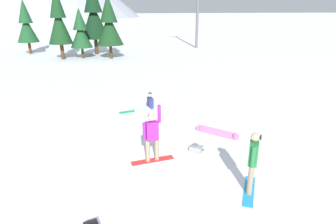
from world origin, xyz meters
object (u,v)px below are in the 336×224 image
(loose_snowboard_near_left, at_px, (217,132))
(pine_tree_slender, at_px, (80,31))
(pine_tree_leaning, at_px, (26,24))
(pine_tree_broad, at_px, (109,24))
(pine_tree_short, at_px, (94,14))
(pine_tree_tall, at_px, (58,20))
(snowboarder_foreground, at_px, (252,161))
(backpack_grey, at_px, (196,148))
(snowboarder_midground, at_px, (152,136))
(snowboarder_background, at_px, (147,104))

(loose_snowboard_near_left, distance_m, pine_tree_slender, 22.82)
(pine_tree_leaning, bearing_deg, loose_snowboard_near_left, -68.60)
(pine_tree_broad, height_order, pine_tree_short, pine_tree_short)
(pine_tree_slender, relative_size, pine_tree_tall, 0.71)
(snowboarder_foreground, distance_m, pine_tree_broad, 25.06)
(pine_tree_short, xyz_separation_m, pine_tree_tall, (-3.61, -2.67, -0.46))
(pine_tree_leaning, height_order, pine_tree_short, pine_tree_short)
(pine_tree_short, bearing_deg, pine_tree_leaning, 160.51)
(snowboarder_foreground, distance_m, pine_tree_tall, 26.72)
(backpack_grey, distance_m, pine_tree_leaning, 30.14)
(snowboarder_midground, bearing_deg, snowboarder_background, 79.05)
(snowboarder_midground, xyz_separation_m, loose_snowboard_near_left, (3.06, 1.27, -0.79))
(pine_tree_leaning, xyz_separation_m, pine_tree_slender, (5.85, -5.25, -0.51))
(snowboarder_midground, xyz_separation_m, pine_tree_leaning, (-7.67, 28.65, 2.37))
(pine_tree_tall, bearing_deg, pine_tree_slender, 1.67)
(snowboarder_foreground, xyz_separation_m, snowboarder_midground, (-2.23, 2.51, -0.04))
(pine_tree_leaning, bearing_deg, backpack_grey, -71.77)
(snowboarder_background, bearing_deg, pine_tree_short, 93.42)
(snowboarder_background, distance_m, pine_tree_short, 21.19)
(loose_snowboard_near_left, xyz_separation_m, pine_tree_short, (-3.28, 24.75, 4.26))
(snowboarder_midground, bearing_deg, pine_tree_leaning, 104.99)
(snowboarder_midground, bearing_deg, pine_tree_broad, 87.31)
(snowboarder_background, xyz_separation_m, pine_tree_leaning, (-8.69, 23.39, 3.00))
(loose_snowboard_near_left, height_order, pine_tree_tall, pine_tree_tall)
(snowboarder_midground, height_order, snowboarder_background, snowboarder_midground)
(snowboarder_midground, height_order, loose_snowboard_near_left, snowboarder_midground)
(pine_tree_leaning, bearing_deg, pine_tree_tall, -54.10)
(loose_snowboard_near_left, bearing_deg, snowboarder_background, 117.04)
(snowboarder_background, bearing_deg, pine_tree_slender, 98.90)
(backpack_grey, bearing_deg, snowboarder_foreground, -78.87)
(snowboarder_midground, distance_m, snowboarder_background, 5.40)
(pine_tree_tall, bearing_deg, snowboarder_midground, -80.68)
(pine_tree_slender, distance_m, pine_tree_tall, 2.31)
(snowboarder_midground, relative_size, pine_tree_short, 0.25)
(snowboarder_midground, relative_size, backpack_grey, 3.65)
(pine_tree_slender, bearing_deg, pine_tree_leaning, 138.11)
(pine_tree_broad, bearing_deg, pine_tree_tall, 169.02)
(pine_tree_slender, xyz_separation_m, pine_tree_tall, (-2.01, -0.06, 1.14))
(snowboarder_foreground, distance_m, loose_snowboard_near_left, 3.95)
(snowboarder_foreground, height_order, pine_tree_short, pine_tree_short)
(snowboarder_midground, bearing_deg, snowboarder_foreground, -48.35)
(loose_snowboard_near_left, height_order, backpack_grey, loose_snowboard_near_left)
(backpack_grey, height_order, pine_tree_broad, pine_tree_broad)
(pine_tree_short, height_order, pine_tree_tall, pine_tree_short)
(pine_tree_short, bearing_deg, snowboarder_background, -86.58)
(pine_tree_tall, bearing_deg, snowboarder_foreground, -76.81)
(snowboarder_foreground, height_order, pine_tree_leaning, pine_tree_leaning)
(snowboarder_midground, bearing_deg, pine_tree_tall, 99.32)
(loose_snowboard_near_left, distance_m, backpack_grey, 1.73)
(pine_tree_broad, bearing_deg, snowboarder_midground, -92.69)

